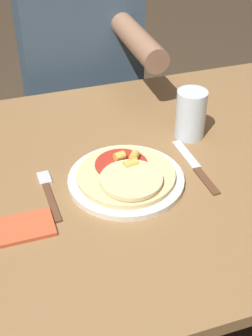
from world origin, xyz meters
name	(u,v)px	position (x,y,z in m)	size (l,w,h in m)	color
dining_table	(124,206)	(0.00, 0.00, 0.64)	(1.22, 0.88, 0.75)	olive
plate	(126,180)	(-0.01, -0.04, 0.76)	(0.26, 0.26, 0.01)	silver
pizza	(127,175)	(-0.01, -0.04, 0.77)	(0.22, 0.22, 0.04)	#E0C689
fork	(49,192)	(-0.18, -0.02, 0.75)	(0.03, 0.18, 0.00)	brown
knife	(196,167)	(0.16, -0.04, 0.75)	(0.02, 0.22, 0.00)	brown
drinking_glass	(191,114)	(0.21, 0.10, 0.81)	(0.08, 0.08, 0.13)	silver
napkin	(25,227)	(-0.24, -0.12, 0.75)	(0.12, 0.08, 0.01)	#C6512D
person_diner	(82,69)	(0.06, 0.64, 0.72)	(0.38, 0.52, 1.21)	#2D2D38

